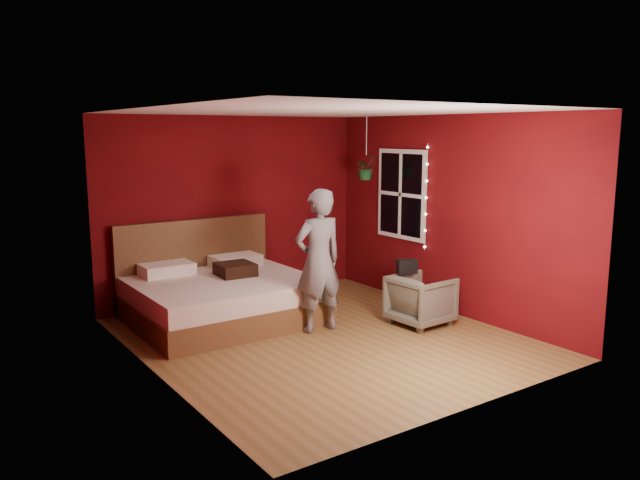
# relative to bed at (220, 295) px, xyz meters

# --- Properties ---
(floor) EXTENTS (4.50, 4.50, 0.00)m
(floor) POSITION_rel_bed_xyz_m (0.67, -1.37, -0.31)
(floor) COLOR brown
(floor) RESTS_ON ground
(room_walls) EXTENTS (4.04, 4.54, 2.62)m
(room_walls) POSITION_rel_bed_xyz_m (0.67, -1.37, 1.37)
(room_walls) COLOR #610A0D
(room_walls) RESTS_ON ground
(window) EXTENTS (0.05, 0.97, 1.27)m
(window) POSITION_rel_bed_xyz_m (2.63, -0.47, 1.19)
(window) COLOR white
(window) RESTS_ON room_walls
(fairy_lights) EXTENTS (0.04, 0.04, 1.45)m
(fairy_lights) POSITION_rel_bed_xyz_m (2.61, -1.00, 1.19)
(fairy_lights) COLOR silver
(fairy_lights) RESTS_ON room_walls
(bed) EXTENTS (2.19, 1.86, 1.20)m
(bed) POSITION_rel_bed_xyz_m (0.00, 0.00, 0.00)
(bed) COLOR brown
(bed) RESTS_ON ground
(person) EXTENTS (0.64, 0.44, 1.72)m
(person) POSITION_rel_bed_xyz_m (0.78, -1.09, 0.55)
(person) COLOR slate
(person) RESTS_ON ground
(armchair) EXTENTS (0.72, 0.70, 0.62)m
(armchair) POSITION_rel_bed_xyz_m (1.97, -1.61, -0.00)
(armchair) COLOR #635E4E
(armchair) RESTS_ON ground
(handbag) EXTENTS (0.28, 0.20, 0.18)m
(handbag) POSITION_rel_bed_xyz_m (1.90, -1.42, 0.40)
(handbag) COLOR black
(handbag) RESTS_ON armchair
(throw_pillow) EXTENTS (0.48, 0.48, 0.16)m
(throw_pillow) POSITION_rel_bed_xyz_m (0.23, 0.00, 0.31)
(throw_pillow) COLOR black
(throw_pillow) RESTS_ON bed
(hanging_plant) EXTENTS (0.33, 0.29, 0.90)m
(hanging_plant) POSITION_rel_bed_xyz_m (2.25, -0.14, 1.56)
(hanging_plant) COLOR silver
(hanging_plant) RESTS_ON room_walls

